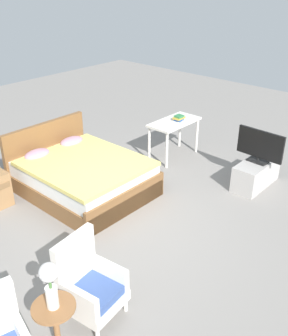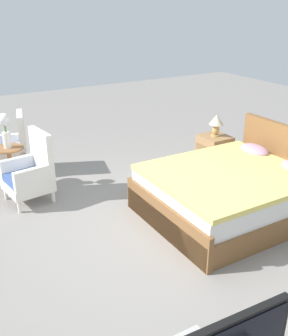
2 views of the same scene
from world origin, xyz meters
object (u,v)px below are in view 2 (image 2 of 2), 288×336
(bed, at_px, (234,191))
(table_lamp, at_px, (216,122))
(armchair_by_window_left, at_px, (12,149))
(flower_vase, at_px, (5,127))
(side_table, at_px, (10,163))
(armchair_by_window_right, at_px, (31,173))
(nightstand, at_px, (214,153))

(bed, relative_size, table_lamp, 6.06)
(armchair_by_window_left, distance_m, flower_vase, 0.74)
(bed, xyz_separation_m, armchair_by_window_left, (-2.64, -2.03, 0.08))
(bed, height_order, side_table, bed)
(armchair_by_window_left, bearing_deg, armchair_by_window_right, 0.06)
(armchair_by_window_right, relative_size, side_table, 1.55)
(flower_vase, distance_m, table_lamp, 3.00)
(armchair_by_window_right, relative_size, table_lamp, 2.79)
(nightstand, bearing_deg, table_lamp, 90.00)
(flower_vase, bearing_deg, side_table, 45.00)
(nightstand, distance_m, table_lamp, 0.49)
(bed, height_order, armchair_by_window_left, bed)
(side_table, height_order, flower_vase, flower_vase)
(armchair_by_window_right, xyz_separation_m, side_table, (-0.52, -0.15, -0.00))
(table_lamp, bearing_deg, side_table, -108.32)
(armchair_by_window_right, bearing_deg, table_lamp, 81.15)
(bed, bearing_deg, flower_vase, -134.36)
(armchair_by_window_right, height_order, flower_vase, flower_vase)
(flower_vase, xyz_separation_m, table_lamp, (0.94, 2.84, -0.12))
(bed, bearing_deg, table_lamp, 150.50)
(armchair_by_window_left, relative_size, table_lamp, 2.79)
(armchair_by_window_left, height_order, nightstand, armchair_by_window_left)
(armchair_by_window_right, height_order, side_table, armchair_by_window_right)
(armchair_by_window_left, height_order, flower_vase, flower_vase)
(armchair_by_window_right, bearing_deg, flower_vase, -164.42)
(bed, bearing_deg, armchair_by_window_right, -128.34)
(table_lamp, bearing_deg, nightstand, -90.00)
(armchair_by_window_left, xyz_separation_m, side_table, (0.52, -0.14, -0.00))
(nightstand, bearing_deg, side_table, -108.32)
(armchair_by_window_left, bearing_deg, nightstand, 61.64)
(armchair_by_window_left, relative_size, side_table, 1.55)
(armchair_by_window_right, xyz_separation_m, table_lamp, (0.42, 2.70, 0.39))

